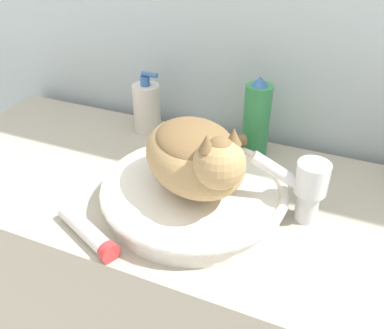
{
  "coord_description": "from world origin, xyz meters",
  "views": [
    {
      "loc": [
        0.32,
        -0.39,
        1.42
      ],
      "look_at": [
        0.06,
        0.21,
        0.99
      ],
      "focal_mm": 38.0,
      "sensor_mm": 36.0,
      "label": 1
    }
  ],
  "objects_px": {
    "cat": "(197,154)",
    "cream_tube": "(88,232)",
    "spray_bottle_trigger": "(256,119)",
    "faucet": "(305,185)",
    "soap_pump_bottle": "(147,108)"
  },
  "relations": [
    {
      "from": "faucet",
      "to": "cream_tube",
      "type": "height_order",
      "value": "faucet"
    },
    {
      "from": "cat",
      "to": "spray_bottle_trigger",
      "type": "bearing_deg",
      "value": 120.62
    },
    {
      "from": "soap_pump_bottle",
      "to": "cat",
      "type": "bearing_deg",
      "value": -45.43
    },
    {
      "from": "spray_bottle_trigger",
      "to": "cream_tube",
      "type": "bearing_deg",
      "value": -114.96
    },
    {
      "from": "cat",
      "to": "soap_pump_bottle",
      "type": "relative_size",
      "value": 2.03
    },
    {
      "from": "cat",
      "to": "soap_pump_bottle",
      "type": "bearing_deg",
      "value": 175.89
    },
    {
      "from": "spray_bottle_trigger",
      "to": "soap_pump_bottle",
      "type": "bearing_deg",
      "value": -180.0
    },
    {
      "from": "cat",
      "to": "faucet",
      "type": "xyz_separation_m",
      "value": [
        0.2,
        0.05,
        -0.05
      ]
    },
    {
      "from": "spray_bottle_trigger",
      "to": "cat",
      "type": "bearing_deg",
      "value": -100.69
    },
    {
      "from": "cat",
      "to": "soap_pump_bottle",
      "type": "xyz_separation_m",
      "value": [
        -0.25,
        0.25,
        -0.06
      ]
    },
    {
      "from": "faucet",
      "to": "soap_pump_bottle",
      "type": "xyz_separation_m",
      "value": [
        -0.45,
        0.21,
        -0.01
      ]
    },
    {
      "from": "cream_tube",
      "to": "faucet",
      "type": "bearing_deg",
      "value": 31.46
    },
    {
      "from": "cat",
      "to": "cream_tube",
      "type": "bearing_deg",
      "value": -90.17
    },
    {
      "from": "spray_bottle_trigger",
      "to": "cream_tube",
      "type": "height_order",
      "value": "spray_bottle_trigger"
    },
    {
      "from": "cat",
      "to": "spray_bottle_trigger",
      "type": "height_order",
      "value": "cat"
    }
  ]
}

